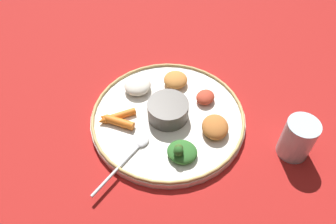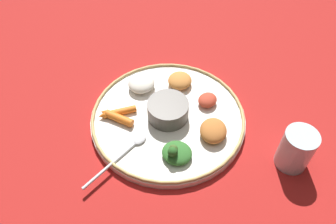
{
  "view_description": "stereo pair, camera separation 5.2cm",
  "coord_description": "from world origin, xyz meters",
  "views": [
    {
      "loc": [
        -0.21,
        -0.47,
        0.64
      ],
      "look_at": [
        0.0,
        0.0,
        0.03
      ],
      "focal_mm": 35.28,
      "sensor_mm": 36.0,
      "label": 1
    },
    {
      "loc": [
        -0.16,
        -0.49,
        0.64
      ],
      "look_at": [
        0.0,
        0.0,
        0.03
      ],
      "focal_mm": 35.28,
      "sensor_mm": 36.0,
      "label": 2
    }
  ],
  "objects": [
    {
      "name": "greens_pile",
      "position": [
        -0.02,
        -0.12,
        0.03
      ],
      "size": [
        0.09,
        0.09,
        0.04
      ],
      "color": "#2D6628",
      "rests_on": "platter"
    },
    {
      "name": "mound_chickpea",
      "position": [
        0.08,
        -0.09,
        0.03
      ],
      "size": [
        0.09,
        0.09,
        0.03
      ],
      "primitive_type": "ellipsoid",
      "rotation": [
        0.0,
        0.0,
        4.23
      ],
      "color": "#B2662D",
      "rests_on": "platter"
    },
    {
      "name": "mound_squash",
      "position": [
        0.06,
        0.09,
        0.03
      ],
      "size": [
        0.08,
        0.08,
        0.03
      ],
      "primitive_type": "ellipsoid",
      "rotation": [
        0.0,
        0.0,
        2.68
      ],
      "color": "#C67A38",
      "rests_on": "platter"
    },
    {
      "name": "center_bowl",
      "position": [
        0.0,
        0.0,
        0.04
      ],
      "size": [
        0.1,
        0.1,
        0.04
      ],
      "color": "#4C4742",
      "rests_on": "platter"
    },
    {
      "name": "carrot_near_spoon",
      "position": [
        -0.12,
        0.04,
        0.03
      ],
      "size": [
        0.09,
        0.02,
        0.02
      ],
      "color": "orange",
      "rests_on": "platter"
    },
    {
      "name": "mound_rice_white",
      "position": [
        -0.04,
        0.11,
        0.03
      ],
      "size": [
        0.1,
        0.1,
        0.03
      ],
      "primitive_type": "ellipsoid",
      "rotation": [
        0.0,
        0.0,
        2.14
      ],
      "color": "silver",
      "rests_on": "platter"
    },
    {
      "name": "platter",
      "position": [
        0.0,
        0.0,
        0.01
      ],
      "size": [
        0.38,
        0.38,
        0.02
      ],
      "primitive_type": "cylinder",
      "color": "white",
      "rests_on": "ground_plane"
    },
    {
      "name": "platter_rim",
      "position": [
        0.0,
        0.0,
        0.02
      ],
      "size": [
        0.37,
        0.37,
        0.01
      ],
      "primitive_type": "torus",
      "color": "tan",
      "rests_on": "platter"
    },
    {
      "name": "mound_berbere_red",
      "position": [
        0.11,
        0.01,
        0.03
      ],
      "size": [
        0.07,
        0.06,
        0.03
      ],
      "primitive_type": "ellipsoid",
      "rotation": [
        0.0,
        0.0,
        0.53
      ],
      "color": "#B73D28",
      "rests_on": "platter"
    },
    {
      "name": "ground_plane",
      "position": [
        0.0,
        0.0,
        0.0
      ],
      "size": [
        2.4,
        2.4,
        0.0
      ],
      "primitive_type": "plane",
      "color": "maroon"
    },
    {
      "name": "carrot_outer",
      "position": [
        -0.12,
        0.03,
        0.03
      ],
      "size": [
        0.08,
        0.07,
        0.02
      ],
      "color": "orange",
      "rests_on": "platter"
    },
    {
      "name": "spoon",
      "position": [
        -0.12,
        -0.07,
        0.02
      ],
      "size": [
        0.17,
        0.11,
        0.01
      ],
      "color": "silver",
      "rests_on": "platter"
    },
    {
      "name": "drinking_glass",
      "position": [
        0.22,
        -0.2,
        0.04
      ],
      "size": [
        0.07,
        0.07,
        0.1
      ],
      "color": "silver",
      "rests_on": "ground_plane"
    }
  ]
}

